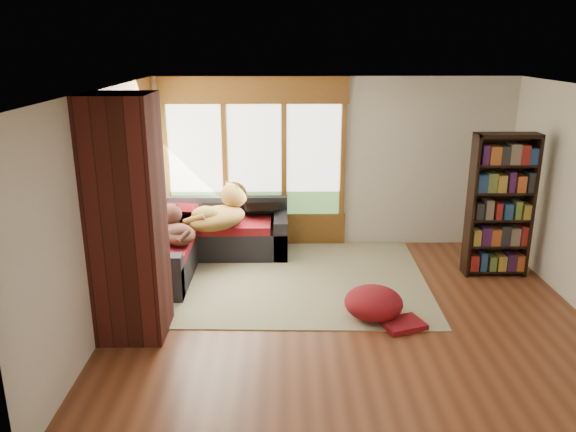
# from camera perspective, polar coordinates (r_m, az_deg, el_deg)

# --- Properties ---
(floor) EXTENTS (5.50, 5.50, 0.00)m
(floor) POSITION_cam_1_polar(r_m,az_deg,el_deg) (6.73, 6.20, -10.02)
(floor) COLOR #5E2F1A
(floor) RESTS_ON ground
(ceiling) EXTENTS (5.50, 5.50, 0.00)m
(ceiling) POSITION_cam_1_polar(r_m,az_deg,el_deg) (6.01, 7.02, 12.61)
(ceiling) COLOR white
(wall_back) EXTENTS (5.50, 0.04, 2.60)m
(wall_back) POSITION_cam_1_polar(r_m,az_deg,el_deg) (8.66, 4.58, 5.37)
(wall_back) COLOR silver
(wall_back) RESTS_ON ground
(wall_front) EXTENTS (5.50, 0.04, 2.60)m
(wall_front) POSITION_cam_1_polar(r_m,az_deg,el_deg) (3.95, 11.02, -9.78)
(wall_front) COLOR silver
(wall_front) RESTS_ON ground
(wall_left) EXTENTS (0.04, 5.00, 2.60)m
(wall_left) POSITION_cam_1_polar(r_m,az_deg,el_deg) (6.50, -18.22, 0.54)
(wall_left) COLOR silver
(wall_left) RESTS_ON ground
(windows_back) EXTENTS (2.82, 0.10, 1.90)m
(windows_back) POSITION_cam_1_polar(r_m,az_deg,el_deg) (8.59, -3.42, 5.65)
(windows_back) COLOR brown
(windows_back) RESTS_ON wall_back
(windows_left) EXTENTS (0.10, 2.62, 1.90)m
(windows_left) POSITION_cam_1_polar(r_m,az_deg,el_deg) (7.60, -15.43, 3.51)
(windows_left) COLOR brown
(windows_left) RESTS_ON wall_left
(roller_blind) EXTENTS (0.03, 0.72, 0.90)m
(roller_blind) POSITION_cam_1_polar(r_m,az_deg,el_deg) (8.30, -14.04, 7.56)
(roller_blind) COLOR #839758
(roller_blind) RESTS_ON wall_left
(brick_chimney) EXTENTS (0.70, 0.70, 2.60)m
(brick_chimney) POSITION_cam_1_polar(r_m,az_deg,el_deg) (6.08, -16.03, -0.39)
(brick_chimney) COLOR #471914
(brick_chimney) RESTS_ON ground
(sectional_sofa) EXTENTS (2.20, 2.20, 0.80)m
(sectional_sofa) POSITION_cam_1_polar(r_m,az_deg,el_deg) (8.21, -8.81, -2.69)
(sectional_sofa) COLOR black
(sectional_sofa) RESTS_ON ground
(area_rug) EXTENTS (3.81, 2.95, 0.01)m
(area_rug) POSITION_cam_1_polar(r_m,az_deg,el_deg) (7.65, -0.17, -6.39)
(area_rug) COLOR beige
(area_rug) RESTS_ON ground
(bookshelf) EXTENTS (0.84, 0.28, 1.95)m
(bookshelf) POSITION_cam_1_polar(r_m,az_deg,el_deg) (8.02, 20.76, 0.96)
(bookshelf) COLOR black
(bookshelf) RESTS_ON ground
(pouf) EXTENTS (0.88, 0.88, 0.37)m
(pouf) POSITION_cam_1_polar(r_m,az_deg,el_deg) (6.65, 8.69, -8.61)
(pouf) COLOR maroon
(pouf) RESTS_ON area_rug
(dog_tan) EXTENTS (1.07, 1.10, 0.54)m
(dog_tan) POSITION_cam_1_polar(r_m,az_deg,el_deg) (7.99, -6.84, 0.67)
(dog_tan) COLOR brown
(dog_tan) RESTS_ON sectional_sofa
(dog_brindle) EXTENTS (0.70, 0.82, 0.40)m
(dog_brindle) POSITION_cam_1_polar(r_m,az_deg,el_deg) (7.56, -11.34, -1.11)
(dog_brindle) COLOR black
(dog_brindle) RESTS_ON sectional_sofa
(throw_pillows) EXTENTS (1.98, 1.68, 0.45)m
(throw_pillows) POSITION_cam_1_polar(r_m,az_deg,el_deg) (8.19, -8.57, 0.90)
(throw_pillows) COLOR black
(throw_pillows) RESTS_ON sectional_sofa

